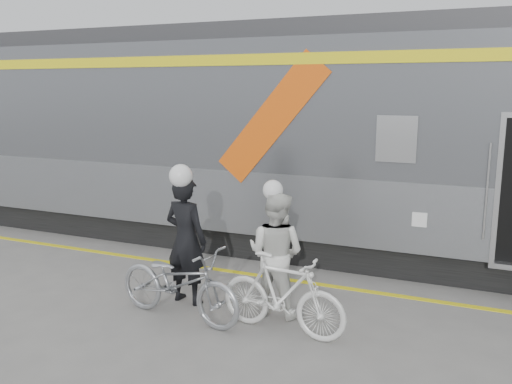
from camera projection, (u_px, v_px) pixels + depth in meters
The scene contains 9 objects.
ground at pixel (213, 333), 6.75m from camera, with size 90.00×90.00×0.00m, color slate.
train at pixel (398, 142), 9.55m from camera, with size 24.00×3.17×4.10m.
safety_strip at pixel (275, 278), 8.68m from camera, with size 24.00×0.12×0.01m, color yellow.
man at pixel (186, 240), 7.58m from camera, with size 0.66×0.44×1.82m, color black.
bicycle_left at pixel (179, 283), 7.08m from camera, with size 0.67×1.91×1.00m, color #A0A3A8.
woman at pixel (276, 253), 7.22m from camera, with size 0.81×0.63×1.67m, color silver.
bicycle_right at pixel (282, 294), 6.67m from camera, with size 0.48×1.69×1.01m, color silver.
helmet_man at pixel (184, 164), 7.37m from camera, with size 0.32×0.32×0.32m, color white.
helmet_woman at pixel (276, 182), 7.03m from camera, with size 0.27×0.27×0.27m, color white.
Camera 1 is at (2.96, -5.57, 3.02)m, focal length 38.00 mm.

